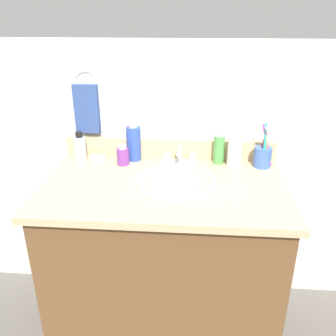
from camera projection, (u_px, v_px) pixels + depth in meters
name	position (u px, v px, depth m)	size (l,w,h in m)	color
ground_plane	(165.00, 328.00, 1.72)	(6.00, 6.00, 0.00)	#66605B
vanity_cabinet	(165.00, 266.00, 1.57)	(0.93, 0.54, 0.75)	brown
countertop	(164.00, 187.00, 1.41)	(0.97, 0.59, 0.03)	#D1B284
backsplash	(170.00, 149.00, 1.64)	(0.97, 0.02, 0.09)	#D1B284
back_wall	(171.00, 177.00, 1.77)	(2.07, 0.04, 1.30)	silver
towel_ring	(85.00, 82.00, 1.59)	(0.10, 0.10, 0.01)	silver
hand_towel	(87.00, 109.00, 1.62)	(0.11, 0.04, 0.22)	#334C8C
sink_basin	(177.00, 189.00, 1.43)	(0.33, 0.33, 0.11)	white
faucet	(179.00, 158.00, 1.58)	(0.16, 0.10, 0.08)	silver
bottle_lotion_white	(235.00, 151.00, 1.55)	(0.06, 0.06, 0.15)	white
bottle_shampoo_blue	(134.00, 143.00, 1.61)	(0.06, 0.06, 0.19)	#2D4CB2
bottle_gel_clear	(80.00, 148.00, 1.61)	(0.05, 0.05, 0.14)	silver
bottle_cream_purple	(123.00, 156.00, 1.57)	(0.05, 0.05, 0.09)	#7A3899
bottle_toner_green	(219.00, 149.00, 1.58)	(0.05, 0.05, 0.15)	#4C9E4C
cup_blue_plastic	(263.00, 156.00, 1.54)	(0.08, 0.08, 0.20)	#3F66B7
soap_bar	(99.00, 158.00, 1.62)	(0.06, 0.04, 0.02)	white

